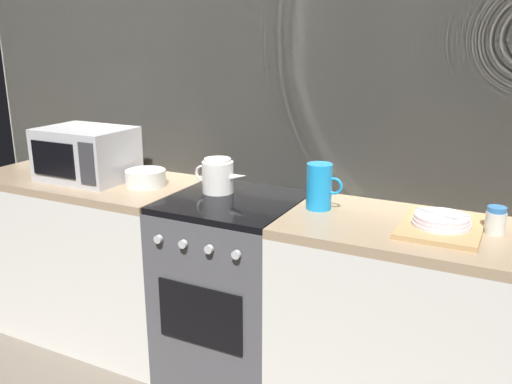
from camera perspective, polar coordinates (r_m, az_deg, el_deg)
The scene contains 11 objects.
ground_plane at distance 2.86m, azimuth -2.28°, elevation -18.25°, with size 8.00×8.00×0.00m, color #6B6054.
back_wall at distance 2.68m, azimuth 0.78°, elevation 7.20°, with size 3.60×0.05×2.40m.
counter_left at distance 3.14m, azimuth -17.03°, elevation -6.45°, with size 1.20×0.60×0.90m.
stove_unit at distance 2.64m, azimuth -2.41°, elevation -10.18°, with size 0.60×0.63×0.90m.
counter_right at distance 2.38m, azimuth 17.52°, elevation -14.02°, with size 1.20×0.60×0.90m.
microwave at distance 2.92m, azimuth -17.60°, elevation 3.90°, with size 0.46×0.35×0.27m.
kettle at distance 2.56m, azimuth -4.06°, elevation 1.73°, with size 0.28×0.15×0.17m.
mixing_bowl at distance 2.74m, azimuth -11.65°, elevation 1.49°, with size 0.20×0.20×0.08m, color silver.
pitcher at distance 2.32m, azimuth 6.77°, elevation 0.60°, with size 0.16×0.11×0.20m.
dish_pile at distance 2.20m, azimuth 19.10°, elevation -3.22°, with size 0.30×0.40×0.07m.
spice_jar at distance 2.22m, azimuth 24.13°, elevation -2.77°, with size 0.08×0.08×0.10m.
Camera 1 is at (1.15, -2.06, 1.62)m, focal length 37.60 mm.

